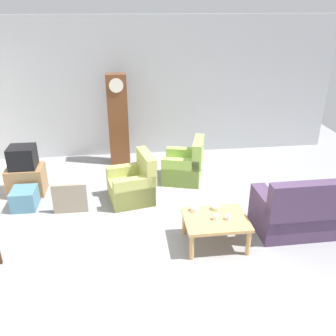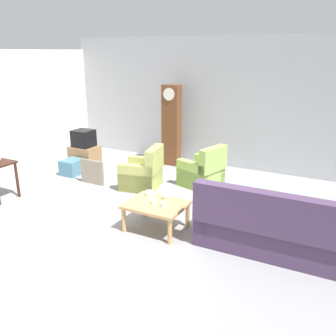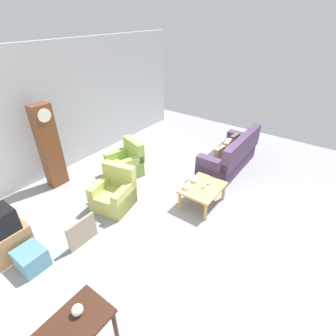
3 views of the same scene
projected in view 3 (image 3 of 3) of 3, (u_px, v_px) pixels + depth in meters
The scene contains 15 objects.
ground_plane at pixel (178, 208), 5.74m from camera, with size 10.40×10.40×0.00m, color gray.
garage_door_wall at pixel (65, 108), 6.70m from camera, with size 8.40×0.16×3.20m, color #ADAFB5.
couch_floral at pixel (230, 157), 7.03m from camera, with size 2.11×0.90×1.04m.
armchair_olive_near at pixel (114, 194), 5.67m from camera, with size 0.93×0.91×0.92m.
armchair_olive_far at pixel (126, 164), 6.78m from camera, with size 0.97×0.95×0.92m.
coffee_table_wood at pixel (203, 189), 5.68m from camera, with size 0.96×0.76×0.46m.
grandfather_clock at pixel (49, 147), 6.04m from camera, with size 0.44×0.30×2.05m.
tv_stand_cabinet at pixel (8, 242), 4.54m from camera, with size 0.68×0.52×0.55m, color #997047.
framed_picture_leaning at pixel (82, 232), 4.75m from camera, with size 0.60×0.05×0.55m, color gray.
storage_box_blue at pixel (31, 258), 4.36m from camera, with size 0.43×0.48×0.36m, color teal.
glass_dome_cloche at pixel (77, 310), 2.96m from camera, with size 0.14×0.14×0.14m, color silver.
cup_white_porcelain at pixel (204, 186), 5.59m from camera, with size 0.08×0.08×0.09m, color white.
cup_blue_rimmed at pixel (209, 182), 5.71m from camera, with size 0.09×0.09×0.08m, color silver.
bowl_white_stacked at pixel (187, 187), 5.56m from camera, with size 0.15×0.15×0.08m, color white.
bowl_shallow_green at pixel (195, 181), 5.79m from camera, with size 0.14×0.14×0.06m, color #B2C69E.
Camera 3 is at (-3.70, -2.42, 3.77)m, focal length 27.56 mm.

